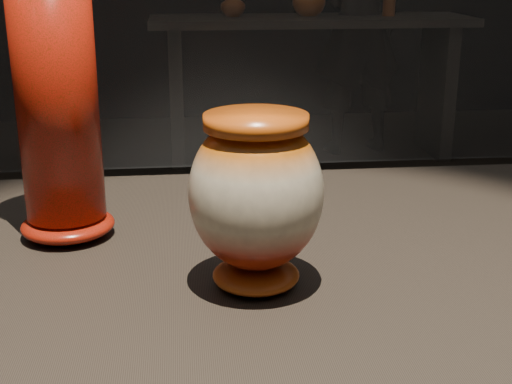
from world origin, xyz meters
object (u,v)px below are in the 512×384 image
Objects in this scene: back_shelf at (310,59)px; visitor at (358,24)px; tall_vase at (57,97)px; main_vase at (256,195)px.

back_shelf is 0.40m from visitor.
tall_vase is 0.23× the size of visitor.
visitor is at bearing 70.36° from tall_vase.
tall_vase is 3.92m from visitor.
visitor is (0.33, 0.10, 0.21)m from back_shelf.
tall_vase reaches higher than main_vase.
visitor is at bearing 74.35° from main_vase.
main_vase is 0.12× the size of visitor.
back_shelf is (0.75, 3.76, -0.37)m from main_vase.
back_shelf is 1.19× the size of visitor.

